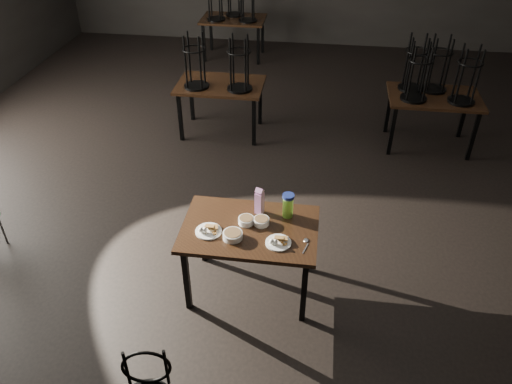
# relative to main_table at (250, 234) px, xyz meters

# --- Properties ---
(room) EXTENTS (12.00, 12.04, 3.22)m
(room) POSITION_rel_main_table_xyz_m (0.09, 1.06, 1.66)
(room) COLOR black
(room) RESTS_ON ground
(main_table) EXTENTS (1.20, 0.80, 0.75)m
(main_table) POSITION_rel_main_table_xyz_m (0.00, 0.00, 0.00)
(main_table) COLOR black
(main_table) RESTS_ON ground
(plate_left) EXTENTS (0.23, 0.23, 0.07)m
(plate_left) POSITION_rel_main_table_xyz_m (-0.35, -0.11, 0.10)
(plate_left) COLOR white
(plate_left) RESTS_ON main_table
(plate_right) EXTENTS (0.22, 0.22, 0.07)m
(plate_right) POSITION_rel_main_table_xyz_m (0.27, -0.18, 0.10)
(plate_right) COLOR white
(plate_right) RESTS_ON main_table
(bowl_near) EXTENTS (0.14, 0.14, 0.06)m
(bowl_near) POSITION_rel_main_table_xyz_m (-0.04, 0.06, 0.11)
(bowl_near) COLOR white
(bowl_near) RESTS_ON main_table
(bowl_far) EXTENTS (0.14, 0.14, 0.06)m
(bowl_far) POSITION_rel_main_table_xyz_m (0.09, 0.07, 0.11)
(bowl_far) COLOR white
(bowl_far) RESTS_ON main_table
(bowl_big) EXTENTS (0.17, 0.17, 0.06)m
(bowl_big) POSITION_rel_main_table_xyz_m (-0.12, -0.16, 0.11)
(bowl_big) COLOR white
(bowl_big) RESTS_ON main_table
(juice_carton) EXTENTS (0.09, 0.09, 0.27)m
(juice_carton) POSITION_rel_main_table_xyz_m (0.06, 0.23, 0.20)
(juice_carton) COLOR #841878
(juice_carton) RESTS_ON main_table
(water_bottle) EXTENTS (0.13, 0.13, 0.23)m
(water_bottle) POSITION_rel_main_table_xyz_m (0.32, 0.21, 0.20)
(water_bottle) COLOR #92E343
(water_bottle) RESTS_ON main_table
(spoon) EXTENTS (0.06, 0.20, 0.01)m
(spoon) POSITION_rel_main_table_xyz_m (0.50, -0.12, 0.08)
(spoon) COLOR silver
(spoon) RESTS_ON main_table
(bg_table_left) EXTENTS (1.20, 0.80, 1.48)m
(bg_table_left) POSITION_rel_main_table_xyz_m (-0.87, 2.99, 0.08)
(bg_table_left) COLOR black
(bg_table_left) RESTS_ON ground
(bg_table_right) EXTENTS (1.20, 0.80, 1.48)m
(bg_table_right) POSITION_rel_main_table_xyz_m (1.99, 3.04, 0.13)
(bg_table_right) COLOR black
(bg_table_right) RESTS_ON ground
(bg_table_far) EXTENTS (1.20, 0.80, 1.48)m
(bg_table_far) POSITION_rel_main_table_xyz_m (-1.23, 6.04, 0.11)
(bg_table_far) COLOR black
(bg_table_far) RESTS_ON ground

